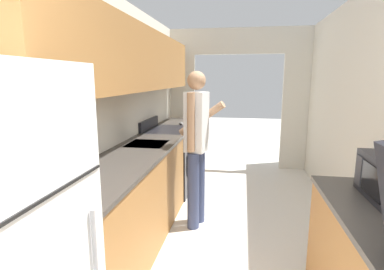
# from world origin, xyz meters

# --- Properties ---
(wall_left) EXTENTS (0.38, 7.49, 2.50)m
(wall_left) POSITION_xyz_m (-1.19, 2.36, 1.51)
(wall_left) COLOR silver
(wall_left) RESTS_ON ground_plane
(wall_far_with_doorway) EXTENTS (2.88, 0.06, 2.50)m
(wall_far_with_doorway) POSITION_xyz_m (0.00, 5.12, 1.43)
(wall_far_with_doorway) COLOR silver
(wall_far_with_doorway) RESTS_ON ground_plane
(counter_left) EXTENTS (0.62, 3.99, 0.92)m
(counter_left) POSITION_xyz_m (-0.94, 2.69, 0.46)
(counter_left) COLOR #9E6B38
(counter_left) RESTS_ON ground_plane
(range_oven) EXTENTS (0.66, 0.79, 1.06)m
(range_oven) POSITION_xyz_m (-0.93, 3.68, 0.47)
(range_oven) COLOR black
(range_oven) RESTS_ON ground_plane
(person) EXTENTS (0.55, 0.43, 1.71)m
(person) POSITION_xyz_m (-0.38, 2.72, 0.92)
(person) COLOR #384266
(person) RESTS_ON ground_plane
(knife) EXTENTS (0.11, 0.31, 0.02)m
(knife) POSITION_xyz_m (-0.85, 4.16, 0.93)
(knife) COLOR #B7B7BC
(knife) RESTS_ON counter_left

